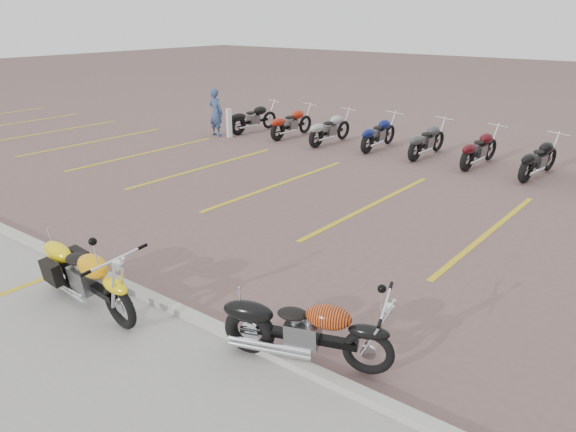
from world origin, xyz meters
name	(u,v)px	position (x,y,z in m)	size (l,w,h in m)	color
ground	(255,263)	(0.00, 0.00, 0.00)	(100.00, 100.00, 0.00)	brown
curb	(165,304)	(0.00, -2.00, 0.06)	(60.00, 0.18, 0.12)	#ADAAA3
parking_stripes	(371,205)	(0.00, 4.00, 0.00)	(38.00, 5.50, 0.01)	gold
yellow_cruiser	(89,277)	(-0.89, -2.65, 0.49)	(2.38, 0.42, 0.98)	black
flame_cruiser	(303,331)	(2.42, -1.83, 0.45)	(2.09, 0.87, 0.90)	black
person_a	(216,112)	(-8.24, 7.28, 0.83)	(0.60, 0.40, 1.65)	navy
bollard	(229,123)	(-7.69, 7.36, 0.50)	(0.15, 0.15, 1.00)	silver
bg_bike_row	(449,144)	(-0.23, 8.78, 0.55)	(15.59, 2.03, 1.10)	black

